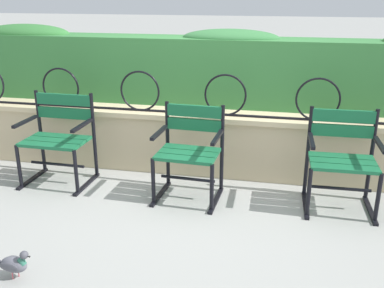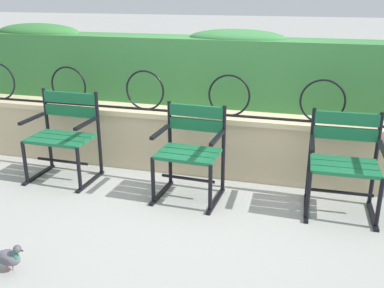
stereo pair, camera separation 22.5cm
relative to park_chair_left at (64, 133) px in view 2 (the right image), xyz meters
name	(u,v)px [view 2 (the right image)]	position (x,y,z in m)	size (l,w,h in m)	color
ground_plane	(191,203)	(1.38, -0.24, -0.47)	(60.00, 60.00, 0.00)	#9E9E99
stone_wall	(210,142)	(1.38, 0.53, -0.14)	(8.22, 0.41, 0.64)	#C6B289
iron_arch_fence	(189,96)	(1.18, 0.45, 0.36)	(7.66, 0.02, 0.42)	black
hedge_row	(218,68)	(1.37, 0.94, 0.56)	(8.05, 0.48, 0.83)	#387A3D
park_chair_left	(64,133)	(0.00, 0.00, 0.00)	(0.65, 0.53, 0.88)	#19663D
park_chair_centre	(191,149)	(1.34, -0.08, -0.01)	(0.60, 0.55, 0.85)	#19663D
park_chair_right	(344,160)	(2.68, -0.01, -0.01)	(0.60, 0.53, 0.86)	#19663D
pigeon_near_chairs	(8,257)	(0.46, -1.56, -0.36)	(0.29, 0.11, 0.22)	#5B5B66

